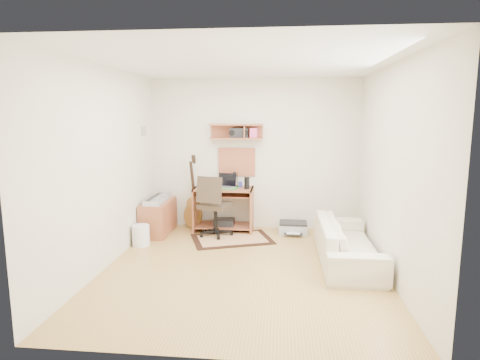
# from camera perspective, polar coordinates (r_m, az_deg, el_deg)

# --- Properties ---
(floor) EXTENTS (3.60, 4.00, 0.01)m
(floor) POSITION_cam_1_polar(r_m,az_deg,el_deg) (5.42, 0.47, -12.37)
(floor) COLOR tan
(floor) RESTS_ON ground
(ceiling) EXTENTS (3.60, 4.00, 0.01)m
(ceiling) POSITION_cam_1_polar(r_m,az_deg,el_deg) (5.08, 0.51, 16.18)
(ceiling) COLOR white
(ceiling) RESTS_ON ground
(back_wall) EXTENTS (3.60, 0.01, 2.60)m
(back_wall) POSITION_cam_1_polar(r_m,az_deg,el_deg) (7.07, 1.99, 3.61)
(back_wall) COLOR silver
(back_wall) RESTS_ON ground
(left_wall) EXTENTS (0.01, 4.00, 2.60)m
(left_wall) POSITION_cam_1_polar(r_m,az_deg,el_deg) (5.55, -18.41, 1.61)
(left_wall) COLOR silver
(left_wall) RESTS_ON ground
(right_wall) EXTENTS (0.01, 4.00, 2.60)m
(right_wall) POSITION_cam_1_polar(r_m,az_deg,el_deg) (5.24, 20.55, 1.07)
(right_wall) COLOR silver
(right_wall) RESTS_ON ground
(wall_shelf) EXTENTS (0.90, 0.25, 0.26)m
(wall_shelf) POSITION_cam_1_polar(r_m,az_deg,el_deg) (6.94, -0.55, 6.82)
(wall_shelf) COLOR #9F5938
(wall_shelf) RESTS_ON back_wall
(cork_board) EXTENTS (0.64, 0.03, 0.49)m
(cork_board) POSITION_cam_1_polar(r_m,az_deg,el_deg) (7.09, -0.45, 2.57)
(cork_board) COLOR tan
(cork_board) RESTS_ON back_wall
(wall_photo) EXTENTS (0.02, 0.20, 0.15)m
(wall_photo) POSITION_cam_1_polar(r_m,az_deg,el_deg) (6.90, -13.36, 6.73)
(wall_photo) COLOR #4C8CBF
(wall_photo) RESTS_ON left_wall
(desk) EXTENTS (1.00, 0.55, 0.75)m
(desk) POSITION_cam_1_polar(r_m,az_deg,el_deg) (7.00, -2.30, -4.13)
(desk) COLOR #9F5938
(desk) RESTS_ON floor
(laptop) EXTENTS (0.39, 0.39, 0.24)m
(laptop) POSITION_cam_1_polar(r_m,az_deg,el_deg) (6.88, -2.12, -0.14)
(laptop) COLOR silver
(laptop) RESTS_ON desk
(speaker) EXTENTS (0.09, 0.09, 0.20)m
(speaker) POSITION_cam_1_polar(r_m,az_deg,el_deg) (6.81, 0.97, -0.42)
(speaker) COLOR black
(speaker) RESTS_ON desk
(desk_lamp) EXTENTS (0.09, 0.09, 0.26)m
(desk_lamp) POSITION_cam_1_polar(r_m,az_deg,el_deg) (7.01, -0.39, 0.13)
(desk_lamp) COLOR black
(desk_lamp) RESTS_ON desk
(pencil_cup) EXTENTS (0.07, 0.07, 0.09)m
(pencil_cup) POSITION_cam_1_polar(r_m,az_deg,el_deg) (6.98, 0.06, -0.62)
(pencil_cup) COLOR #353FA0
(pencil_cup) RESTS_ON desk
(boombox) EXTENTS (0.31, 0.14, 0.16)m
(boombox) POSITION_cam_1_polar(r_m,az_deg,el_deg) (6.93, -0.15, 6.65)
(boombox) COLOR black
(boombox) RESTS_ON wall_shelf
(rug) EXTENTS (1.44, 1.19, 0.02)m
(rug) POSITION_cam_1_polar(r_m,az_deg,el_deg) (6.59, -1.12, -8.29)
(rug) COLOR beige
(rug) RESTS_ON floor
(task_chair) EXTENTS (0.66, 0.66, 1.03)m
(task_chair) POSITION_cam_1_polar(r_m,az_deg,el_deg) (6.67, -3.46, -3.57)
(task_chair) COLOR #362B20
(task_chair) RESTS_ON floor
(cabinet) EXTENTS (0.40, 0.90, 0.55)m
(cabinet) POSITION_cam_1_polar(r_m,az_deg,el_deg) (7.01, -11.41, -5.13)
(cabinet) COLOR #9F5938
(cabinet) RESTS_ON floor
(music_keyboard) EXTENTS (0.25, 0.80, 0.07)m
(music_keyboard) POSITION_cam_1_polar(r_m,az_deg,el_deg) (6.94, -11.49, -2.65)
(music_keyboard) COLOR #B2B5BA
(music_keyboard) RESTS_ON cabinet
(guitar) EXTENTS (0.39, 0.30, 1.29)m
(guitar) POSITION_cam_1_polar(r_m,az_deg,el_deg) (7.18, -6.67, -1.65)
(guitar) COLOR olive
(guitar) RESTS_ON floor
(waste_basket) EXTENTS (0.35, 0.35, 0.32)m
(waste_basket) POSITION_cam_1_polar(r_m,az_deg,el_deg) (6.45, -13.75, -7.55)
(waste_basket) COLOR white
(waste_basket) RESTS_ON floor
(printer) EXTENTS (0.48, 0.38, 0.18)m
(printer) POSITION_cam_1_polar(r_m,az_deg,el_deg) (6.98, 7.47, -6.71)
(printer) COLOR #A5A8AA
(printer) RESTS_ON floor
(sofa) EXTENTS (0.55, 1.89, 0.74)m
(sofa) POSITION_cam_1_polar(r_m,az_deg,el_deg) (5.73, 14.86, -7.53)
(sofa) COLOR beige
(sofa) RESTS_ON floor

